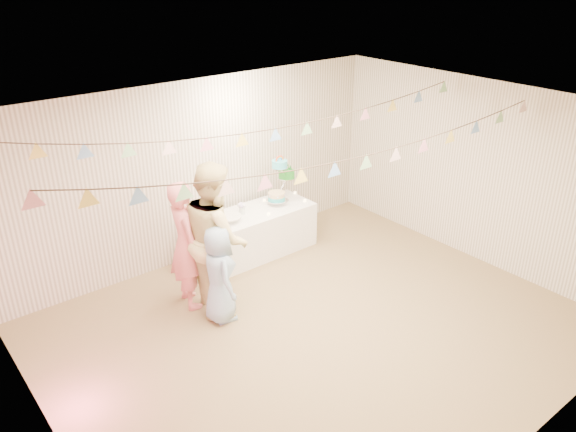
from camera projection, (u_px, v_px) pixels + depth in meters
floor at (317, 329)px, 6.74m from camera, size 6.00×6.00×0.00m
ceiling at (323, 117)px, 5.64m from camera, size 6.00×6.00×0.00m
back_wall at (202, 171)px, 7.95m from camera, size 6.00×6.00×0.00m
front_wall at (531, 343)px, 4.43m from camera, size 6.00×6.00×0.00m
left_wall at (40, 338)px, 4.48m from camera, size 5.00×5.00×0.00m
right_wall at (478, 172)px, 7.90m from camera, size 5.00×5.00×0.00m
table at (255, 232)px, 8.32m from camera, size 1.82×0.73×0.68m
cake_stand at (281, 176)px, 8.35m from camera, size 0.62×0.36×0.69m
cake_bottom at (276, 195)px, 8.33m from camera, size 0.31×0.31×0.15m
cake_middle at (287, 171)px, 8.51m from camera, size 0.27×0.27×0.22m
cake_top_tier at (279, 159)px, 8.18m from camera, size 0.25×0.25×0.19m
platter at (229, 216)px, 7.85m from camera, size 0.34×0.34×0.02m
posy at (242, 204)px, 8.05m from camera, size 0.15×0.15×0.17m
person_adult_a at (186, 245)px, 6.91m from camera, size 0.50×0.67×1.68m
person_adult_b at (216, 237)px, 6.84m from camera, size 0.98×1.11×1.92m
person_child at (219, 274)px, 6.70m from camera, size 0.52×0.68×1.25m
bunting_back at (258, 119)px, 6.52m from camera, size 5.60×1.10×0.40m
bunting_front at (335, 148)px, 5.62m from camera, size 5.60×0.90×0.36m
tealight_0 at (213, 230)px, 7.61m from camera, size 0.04×0.04×0.03m
tealight_1 at (227, 213)px, 8.10m from camera, size 0.04×0.04×0.03m
tealight_2 at (269, 214)px, 8.07m from camera, size 0.04×0.04×0.03m
tealight_3 at (264, 200)px, 8.52m from camera, size 0.04×0.04×0.03m
tealight_4 at (305, 200)px, 8.51m from camera, size 0.04×0.04×0.03m
tealight_5 at (295, 193)px, 8.79m from camera, size 0.04×0.04×0.03m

